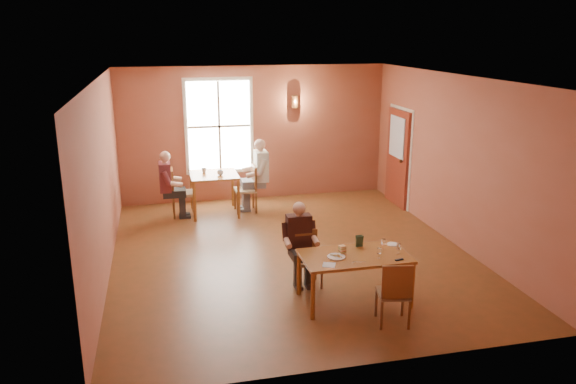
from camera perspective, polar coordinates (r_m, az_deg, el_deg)
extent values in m
cube|color=brown|center=(9.80, 0.27, -6.23)|extent=(6.00, 7.00, 0.01)
cube|color=brown|center=(12.70, -3.40, 5.96)|extent=(6.00, 0.04, 3.00)
cube|color=brown|center=(6.14, 7.89, -5.24)|extent=(6.00, 0.04, 3.00)
cube|color=brown|center=(9.14, -18.34, 1.20)|extent=(0.04, 7.00, 3.00)
cube|color=brown|center=(10.43, 16.55, 3.11)|extent=(0.04, 7.00, 3.00)
cube|color=white|center=(9.10, 0.29, 11.54)|extent=(6.00, 7.00, 0.04)
cube|color=white|center=(12.51, -7.01, 6.64)|extent=(1.36, 0.10, 1.96)
cube|color=maroon|center=(12.50, 11.03, 3.43)|extent=(0.12, 1.04, 2.10)
cylinder|color=brown|center=(12.68, 0.69, 9.17)|extent=(0.16, 0.16, 0.28)
cylinder|color=white|center=(7.82, 4.92, -6.52)|extent=(0.28, 0.28, 0.03)
cube|color=tan|center=(7.94, 5.54, -5.91)|extent=(0.10, 0.10, 0.10)
cube|color=#253F2B|center=(8.20, 7.27, -4.97)|extent=(0.11, 0.06, 0.18)
cube|color=white|center=(7.71, 7.22, -7.07)|extent=(0.18, 0.05, 0.00)
cube|color=white|center=(7.57, 4.18, -7.40)|extent=(0.22, 0.22, 0.01)
cylinder|color=white|center=(8.38, 10.58, -5.24)|extent=(0.20, 0.20, 0.01)
cube|color=black|center=(7.86, 11.22, -6.75)|extent=(0.13, 0.06, 0.02)
imported|color=white|center=(11.62, -6.90, 1.95)|extent=(0.16, 0.16, 0.10)
imported|color=white|center=(11.88, -8.53, 2.18)|extent=(0.14, 0.14, 0.10)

